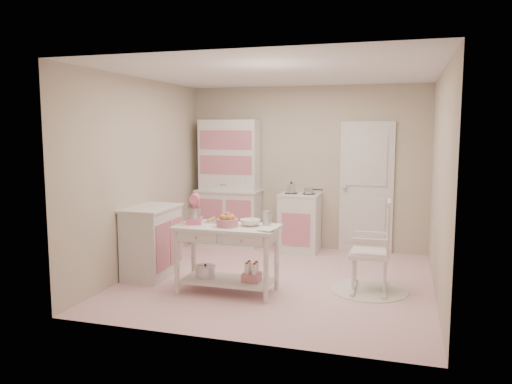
# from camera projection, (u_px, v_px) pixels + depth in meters

# --- Properties ---
(room_shell) EXTENTS (3.84, 3.84, 2.62)m
(room_shell) POSITION_uv_depth(u_px,v_px,m) (278.00, 151.00, 6.17)
(room_shell) COLOR pink
(room_shell) RESTS_ON ground
(door) EXTENTS (0.82, 0.05, 2.04)m
(door) POSITION_uv_depth(u_px,v_px,m) (366.00, 187.00, 7.75)
(door) COLOR silver
(door) RESTS_ON ground
(hutch) EXTENTS (1.06, 0.50, 2.08)m
(hutch) POSITION_uv_depth(u_px,v_px,m) (229.00, 183.00, 8.17)
(hutch) COLOR silver
(hutch) RESTS_ON ground
(stove) EXTENTS (0.62, 0.57, 0.92)m
(stove) POSITION_uv_depth(u_px,v_px,m) (300.00, 222.00, 7.86)
(stove) COLOR silver
(stove) RESTS_ON ground
(base_cabinet) EXTENTS (0.54, 0.84, 0.92)m
(base_cabinet) POSITION_uv_depth(u_px,v_px,m) (152.00, 242.00, 6.52)
(base_cabinet) COLOR silver
(base_cabinet) RESTS_ON ground
(lace_rug) EXTENTS (0.92, 0.92, 0.01)m
(lace_rug) POSITION_uv_depth(u_px,v_px,m) (369.00, 290.00, 5.98)
(lace_rug) COLOR white
(lace_rug) RESTS_ON ground
(rocking_chair) EXTENTS (0.50, 0.73, 1.10)m
(rocking_chair) POSITION_uv_depth(u_px,v_px,m) (370.00, 245.00, 5.91)
(rocking_chair) COLOR silver
(rocking_chair) RESTS_ON ground
(work_table) EXTENTS (1.20, 0.60, 0.80)m
(work_table) POSITION_uv_depth(u_px,v_px,m) (227.00, 259.00, 5.88)
(work_table) COLOR silver
(work_table) RESTS_ON ground
(stand_mixer) EXTENTS (0.27, 0.33, 0.34)m
(stand_mixer) POSITION_uv_depth(u_px,v_px,m) (194.00, 209.00, 5.94)
(stand_mixer) COLOR pink
(stand_mixer) RESTS_ON work_table
(cookie_tray) EXTENTS (0.34, 0.24, 0.02)m
(cookie_tray) POSITION_uv_depth(u_px,v_px,m) (221.00, 222.00, 6.04)
(cookie_tray) COLOR silver
(cookie_tray) RESTS_ON work_table
(bread_basket) EXTENTS (0.25, 0.25, 0.09)m
(bread_basket) POSITION_uv_depth(u_px,v_px,m) (227.00, 223.00, 5.77)
(bread_basket) COLOR #C67283
(bread_basket) RESTS_ON work_table
(mixing_bowl) EXTENTS (0.24, 0.24, 0.08)m
(mixing_bowl) POSITION_uv_depth(u_px,v_px,m) (250.00, 222.00, 5.82)
(mixing_bowl) COLOR white
(mixing_bowl) RESTS_ON work_table
(metal_pitcher) EXTENTS (0.10, 0.10, 0.17)m
(metal_pitcher) POSITION_uv_depth(u_px,v_px,m) (267.00, 218.00, 5.84)
(metal_pitcher) COLOR silver
(metal_pitcher) RESTS_ON work_table
(recipe_book) EXTENTS (0.19, 0.24, 0.02)m
(recipe_book) POSITION_uv_depth(u_px,v_px,m) (261.00, 229.00, 5.58)
(recipe_book) COLOR white
(recipe_book) RESTS_ON work_table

